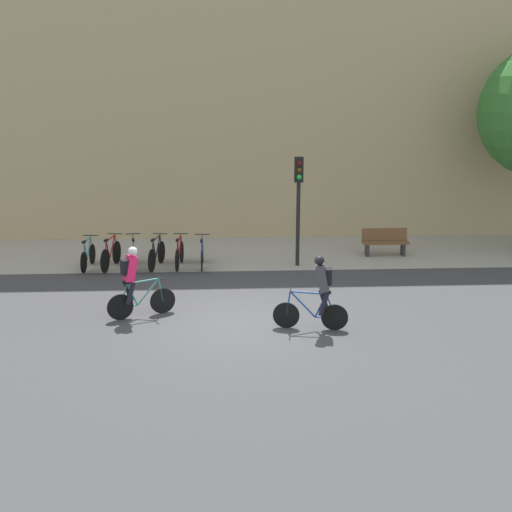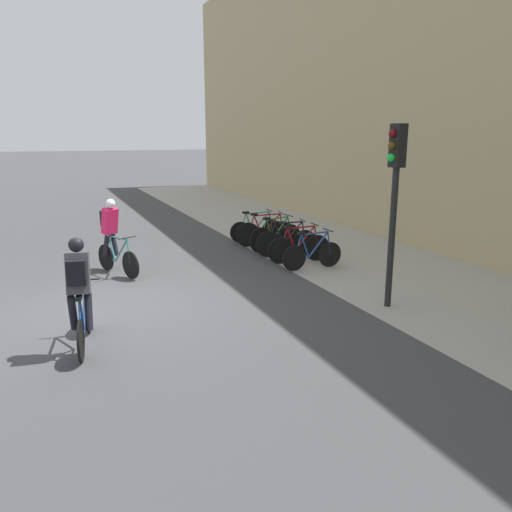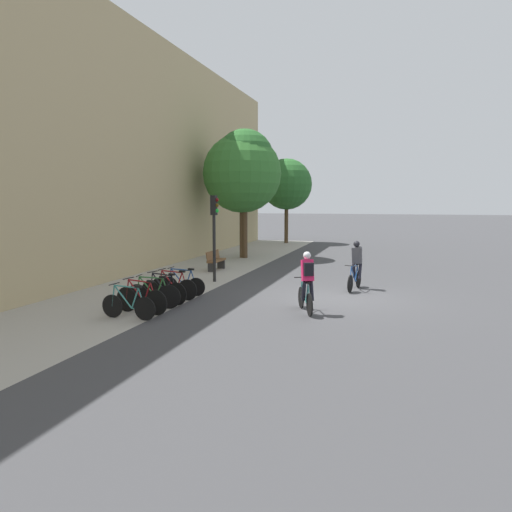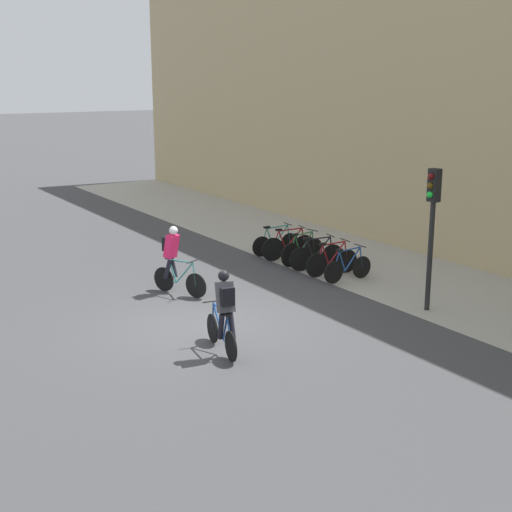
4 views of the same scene
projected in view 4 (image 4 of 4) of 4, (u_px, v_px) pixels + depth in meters
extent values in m
plane|color=#3D3D3F|center=(202.00, 326.00, 15.87)|extent=(200.00, 200.00, 0.00)
cube|color=#A39E93|center=(421.00, 281.00, 19.39)|extent=(44.00, 4.50, 0.01)
cube|color=tan|center=(499.00, 78.00, 19.41)|extent=(44.00, 0.60, 10.74)
cylinder|color=black|center=(196.00, 286.00, 17.81)|extent=(0.60, 0.29, 0.64)
cylinder|color=black|center=(164.00, 279.00, 18.38)|extent=(0.60, 0.29, 0.64)
cylinder|color=teal|center=(185.00, 273.00, 17.94)|extent=(0.55, 0.27, 0.62)
cylinder|color=teal|center=(173.00, 271.00, 18.15)|extent=(0.26, 0.14, 0.58)
cylinder|color=teal|center=(181.00, 261.00, 17.93)|extent=(0.73, 0.35, 0.07)
cylinder|color=teal|center=(170.00, 281.00, 18.27)|extent=(0.40, 0.20, 0.05)
cylinder|color=teal|center=(166.00, 269.00, 18.27)|extent=(0.21, 0.12, 0.56)
cylinder|color=teal|center=(194.00, 274.00, 17.77)|extent=(0.12, 0.08, 0.59)
cylinder|color=black|center=(193.00, 261.00, 17.71)|extent=(0.21, 0.43, 0.03)
cube|color=black|center=(169.00, 258.00, 18.14)|extent=(0.22, 0.15, 0.06)
cube|color=#EA1E56|center=(171.00, 246.00, 18.00)|extent=(0.42, 0.42, 0.63)
sphere|color=silver|center=(173.00, 231.00, 17.86)|extent=(0.29, 0.29, 0.22)
cylinder|color=black|center=(168.00, 269.00, 18.08)|extent=(0.30, 0.21, 0.56)
cylinder|color=black|center=(173.00, 267.00, 18.26)|extent=(0.26, 0.20, 0.56)
cube|color=black|center=(167.00, 243.00, 18.07)|extent=(0.23, 0.29, 0.36)
cylinder|color=black|center=(212.00, 328.00, 14.82)|extent=(0.61, 0.14, 0.62)
cylinder|color=black|center=(231.00, 346.00, 13.82)|extent=(0.61, 0.14, 0.62)
cylinder|color=#1E478C|center=(218.00, 321.00, 14.41)|extent=(0.60, 0.15, 0.62)
cylinder|color=#1E478C|center=(225.00, 328.00, 14.05)|extent=(0.28, 0.09, 0.58)
cylinder|color=#1E478C|center=(220.00, 310.00, 14.23)|extent=(0.82, 0.19, 0.07)
cylinder|color=#1E478C|center=(227.00, 343.00, 14.02)|extent=(0.44, 0.11, 0.05)
cylinder|color=#1E478C|center=(229.00, 331.00, 13.85)|extent=(0.23, 0.07, 0.56)
cylinder|color=#1E478C|center=(213.00, 316.00, 14.71)|extent=(0.13, 0.06, 0.59)
cylinder|color=black|center=(213.00, 301.00, 14.59)|extent=(0.11, 0.46, 0.03)
cube|color=black|center=(227.00, 315.00, 13.86)|extent=(0.21, 0.11, 0.06)
cube|color=#3D3D42|center=(225.00, 297.00, 13.87)|extent=(0.37, 0.37, 0.63)
sphere|color=black|center=(224.00, 276.00, 13.84)|extent=(0.26, 0.26, 0.22)
cylinder|color=black|center=(232.00, 325.00, 14.00)|extent=(0.29, 0.16, 0.56)
cylinder|color=black|center=(221.00, 326.00, 13.92)|extent=(0.26, 0.15, 0.56)
cube|color=black|center=(228.00, 296.00, 13.73)|extent=(0.18, 0.28, 0.36)
cylinder|color=black|center=(290.00, 243.00, 22.41)|extent=(0.07, 0.64, 0.64)
cylinder|color=black|center=(262.00, 247.00, 21.93)|extent=(0.07, 0.64, 0.64)
cylinder|color=teal|center=(280.00, 235.00, 22.18)|extent=(0.07, 0.56, 0.62)
cylinder|color=teal|center=(270.00, 237.00, 22.01)|extent=(0.06, 0.26, 0.58)
cylinder|color=teal|center=(277.00, 227.00, 22.06)|extent=(0.09, 0.76, 0.07)
cylinder|color=teal|center=(267.00, 246.00, 22.03)|extent=(0.06, 0.41, 0.05)
cylinder|color=teal|center=(264.00, 238.00, 21.91)|extent=(0.04, 0.22, 0.56)
cylinder|color=teal|center=(289.00, 234.00, 22.32)|extent=(0.04, 0.12, 0.59)
cylinder|color=black|center=(288.00, 224.00, 22.22)|extent=(0.46, 0.06, 0.03)
cube|color=black|center=(267.00, 227.00, 21.87)|extent=(0.09, 0.20, 0.06)
cylinder|color=black|center=(304.00, 246.00, 21.79)|extent=(0.16, 0.71, 0.72)
cylinder|color=black|center=(273.00, 249.00, 21.40)|extent=(0.16, 0.71, 0.72)
cylinder|color=maroon|center=(294.00, 238.00, 21.59)|extent=(0.14, 0.57, 0.62)
cylinder|color=maroon|center=(282.00, 240.00, 21.45)|extent=(0.09, 0.27, 0.58)
cylinder|color=maroon|center=(290.00, 230.00, 21.47)|extent=(0.18, 0.78, 0.07)
cylinder|color=maroon|center=(279.00, 249.00, 21.48)|extent=(0.11, 0.42, 0.05)
cylinder|color=maroon|center=(276.00, 240.00, 21.37)|extent=(0.07, 0.22, 0.56)
cylinder|color=maroon|center=(303.00, 237.00, 21.70)|extent=(0.06, 0.12, 0.59)
cylinder|color=black|center=(302.00, 227.00, 21.60)|extent=(0.46, 0.11, 0.03)
cube|color=black|center=(279.00, 230.00, 21.32)|extent=(0.11, 0.21, 0.06)
cylinder|color=black|center=(314.00, 250.00, 21.33)|extent=(0.14, 0.71, 0.71)
cylinder|color=black|center=(290.00, 255.00, 20.71)|extent=(0.14, 0.71, 0.71)
cylinder|color=#2D6B33|center=(306.00, 243.00, 21.05)|extent=(0.12, 0.53, 0.62)
cylinder|color=#2D6B33|center=(297.00, 245.00, 20.83)|extent=(0.08, 0.25, 0.58)
cylinder|color=#2D6B33|center=(304.00, 234.00, 20.91)|extent=(0.14, 0.72, 0.07)
cylinder|color=#2D6B33|center=(295.00, 254.00, 20.84)|extent=(0.09, 0.39, 0.05)
cylinder|color=#2D6B33|center=(293.00, 246.00, 20.70)|extent=(0.06, 0.21, 0.56)
cylinder|color=#2D6B33|center=(313.00, 241.00, 21.23)|extent=(0.05, 0.12, 0.58)
cylinder|color=black|center=(312.00, 230.00, 21.13)|extent=(0.46, 0.09, 0.03)
cube|color=black|center=(295.00, 235.00, 20.68)|extent=(0.11, 0.21, 0.06)
cylinder|color=black|center=(332.00, 256.00, 20.63)|extent=(0.17, 0.69, 0.70)
cylinder|color=black|center=(301.00, 259.00, 20.28)|extent=(0.17, 0.69, 0.70)
cylinder|color=black|center=(322.00, 248.00, 20.44)|extent=(0.15, 0.55, 0.62)
cylinder|color=black|center=(310.00, 249.00, 20.31)|extent=(0.09, 0.26, 0.58)
cylinder|color=black|center=(319.00, 238.00, 20.33)|extent=(0.19, 0.74, 0.07)
cylinder|color=black|center=(307.00, 259.00, 20.35)|extent=(0.11, 0.40, 0.05)
cylinder|color=black|center=(304.00, 250.00, 20.24)|extent=(0.07, 0.21, 0.56)
cylinder|color=black|center=(331.00, 247.00, 20.54)|extent=(0.06, 0.12, 0.58)
cylinder|color=black|center=(330.00, 235.00, 20.45)|extent=(0.46, 0.12, 0.03)
cube|color=black|center=(307.00, 239.00, 20.20)|extent=(0.12, 0.21, 0.06)
cylinder|color=black|center=(347.00, 261.00, 20.11)|extent=(0.09, 0.68, 0.68)
cylinder|color=black|center=(317.00, 265.00, 19.65)|extent=(0.09, 0.68, 0.68)
cylinder|color=maroon|center=(337.00, 253.00, 19.89)|extent=(0.08, 0.56, 0.62)
cylinder|color=maroon|center=(326.00, 255.00, 19.72)|extent=(0.06, 0.26, 0.58)
cylinder|color=maroon|center=(334.00, 243.00, 19.77)|extent=(0.10, 0.75, 0.07)
cylinder|color=maroon|center=(323.00, 265.00, 19.75)|extent=(0.06, 0.41, 0.05)
cylinder|color=maroon|center=(319.00, 255.00, 19.63)|extent=(0.05, 0.21, 0.56)
cylinder|color=maroon|center=(346.00, 251.00, 20.02)|extent=(0.05, 0.12, 0.58)
cylinder|color=black|center=(345.00, 240.00, 19.93)|extent=(0.46, 0.06, 0.03)
cube|color=black|center=(323.00, 244.00, 19.59)|extent=(0.10, 0.21, 0.06)
cylinder|color=black|center=(362.00, 267.00, 19.58)|extent=(0.04, 0.62, 0.62)
cylinder|color=black|center=(334.00, 272.00, 19.06)|extent=(0.04, 0.62, 0.62)
cylinder|color=#1E478C|center=(353.00, 259.00, 19.33)|extent=(0.04, 0.54, 0.62)
cylinder|color=#1E478C|center=(342.00, 261.00, 19.15)|extent=(0.04, 0.25, 0.58)
cylinder|color=#1E478C|center=(350.00, 249.00, 19.21)|extent=(0.04, 0.73, 0.07)
cylinder|color=#1E478C|center=(339.00, 272.00, 19.17)|extent=(0.03, 0.40, 0.05)
cylinder|color=#1E478C|center=(336.00, 262.00, 19.04)|extent=(0.03, 0.21, 0.56)
cylinder|color=#1E478C|center=(361.00, 257.00, 19.49)|extent=(0.04, 0.11, 0.58)
cylinder|color=black|center=(360.00, 246.00, 19.38)|extent=(0.46, 0.03, 0.03)
cube|color=black|center=(339.00, 250.00, 19.01)|extent=(0.08, 0.20, 0.06)
cylinder|color=black|center=(431.00, 241.00, 16.56)|extent=(0.12, 0.12, 3.37)
cube|color=black|center=(434.00, 185.00, 16.24)|extent=(0.26, 0.20, 0.76)
sphere|color=#590C0C|center=(431.00, 176.00, 16.12)|extent=(0.15, 0.15, 0.15)
sphere|color=#4C380A|center=(430.00, 186.00, 16.17)|extent=(0.15, 0.15, 0.15)
sphere|color=green|center=(430.00, 195.00, 16.22)|extent=(0.15, 0.15, 0.15)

